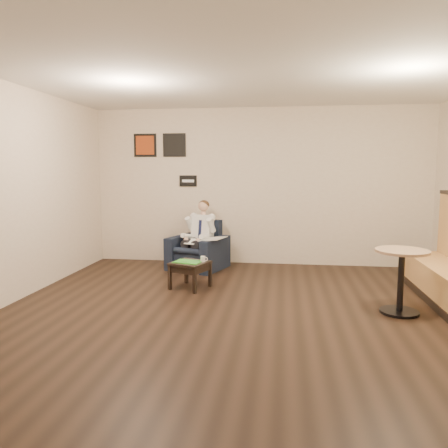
# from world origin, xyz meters

# --- Properties ---
(ground) EXTENTS (6.00, 6.00, 0.00)m
(ground) POSITION_xyz_m (0.00, 0.00, 0.00)
(ground) COLOR black
(ground) RESTS_ON ground
(wall_back) EXTENTS (6.00, 0.02, 2.80)m
(wall_back) POSITION_xyz_m (0.00, 3.00, 1.40)
(wall_back) COLOR beige
(wall_back) RESTS_ON ground
(wall_front) EXTENTS (6.00, 0.02, 2.80)m
(wall_front) POSITION_xyz_m (0.00, -3.00, 1.40)
(wall_front) COLOR beige
(wall_front) RESTS_ON ground
(ceiling) EXTENTS (6.00, 6.00, 0.02)m
(ceiling) POSITION_xyz_m (0.00, 0.00, 2.80)
(ceiling) COLOR white
(ceiling) RESTS_ON wall_back
(seating_sign) EXTENTS (0.32, 0.02, 0.20)m
(seating_sign) POSITION_xyz_m (-1.30, 2.98, 1.50)
(seating_sign) COLOR black
(seating_sign) RESTS_ON wall_back
(art_print_left) EXTENTS (0.42, 0.03, 0.42)m
(art_print_left) POSITION_xyz_m (-2.10, 2.98, 2.15)
(art_print_left) COLOR #9B3913
(art_print_left) RESTS_ON wall_back
(art_print_right) EXTENTS (0.42, 0.03, 0.42)m
(art_print_right) POSITION_xyz_m (-1.55, 2.98, 2.15)
(art_print_right) COLOR black
(art_print_right) RESTS_ON wall_back
(armchair) EXTENTS (1.08, 1.08, 0.82)m
(armchair) POSITION_xyz_m (-1.02, 2.42, 0.41)
(armchair) COLOR black
(armchair) RESTS_ON ground
(seated_man) EXTENTS (0.77, 0.93, 1.12)m
(seated_man) POSITION_xyz_m (-1.05, 2.32, 0.56)
(seated_man) COLOR white
(seated_man) RESTS_ON armchair
(lap_papers) EXTENTS (0.25, 0.31, 0.01)m
(lap_papers) POSITION_xyz_m (-1.08, 2.24, 0.50)
(lap_papers) COLOR white
(lap_papers) RESTS_ON seated_man
(newspaper) EXTENTS (0.47, 0.53, 0.01)m
(newspaper) POSITION_xyz_m (-0.72, 2.23, 0.56)
(newspaper) COLOR silver
(newspaper) RESTS_ON armchair
(side_table) EXTENTS (0.61, 0.61, 0.39)m
(side_table) POSITION_xyz_m (-0.88, 1.16, 0.19)
(side_table) COLOR black
(side_table) RESTS_ON ground
(green_folder) EXTENTS (0.44, 0.36, 0.01)m
(green_folder) POSITION_xyz_m (-0.91, 1.15, 0.39)
(green_folder) COLOR green
(green_folder) RESTS_ON side_table
(coffee_mug) EXTENTS (0.09, 0.09, 0.08)m
(coffee_mug) POSITION_xyz_m (-0.70, 1.20, 0.43)
(coffee_mug) COLOR white
(coffee_mug) RESTS_ON side_table
(smartphone) EXTENTS (0.13, 0.11, 0.01)m
(smartphone) POSITION_xyz_m (-0.79, 1.27, 0.39)
(smartphone) COLOR black
(smartphone) RESTS_ON side_table
(cafe_table) EXTENTS (0.75, 0.75, 0.77)m
(cafe_table) POSITION_xyz_m (1.83, 0.40, 0.38)
(cafe_table) COLOR #A37A58
(cafe_table) RESTS_ON ground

